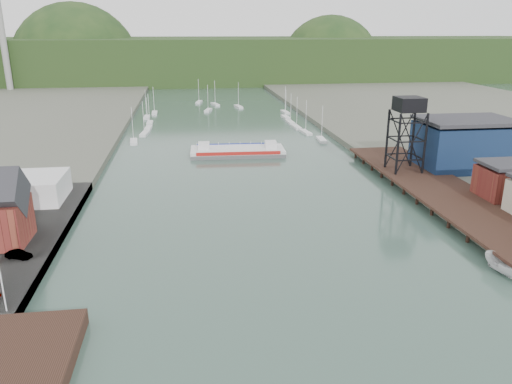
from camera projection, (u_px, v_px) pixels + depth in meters
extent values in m
plane|color=#2F4A43|center=(313.00, 352.00, 51.70)|extent=(600.00, 600.00, 0.00)
cube|color=black|center=(17.00, 370.00, 47.61)|extent=(10.00, 18.00, 1.80)
cube|color=black|center=(440.00, 188.00, 98.30)|extent=(14.00, 70.00, 0.50)
cylinder|color=black|center=(410.00, 195.00, 97.86)|extent=(0.60, 0.60, 2.20)
cylinder|color=black|center=(468.00, 192.00, 99.44)|extent=(0.60, 0.60, 2.20)
cube|color=silver|center=(14.00, 189.00, 91.75)|extent=(18.00, 12.00, 4.50)
cylinder|color=black|center=(398.00, 145.00, 104.94)|extent=(0.50, 0.50, 13.00)
cylinder|color=black|center=(425.00, 144.00, 105.73)|extent=(0.50, 0.50, 13.00)
cylinder|color=black|center=(387.00, 139.00, 110.59)|extent=(0.50, 0.50, 13.00)
cylinder|color=black|center=(413.00, 138.00, 111.38)|extent=(0.50, 0.50, 13.00)
cube|color=black|center=(409.00, 104.00, 105.66)|extent=(5.50, 5.50, 3.00)
cube|color=#0D1C39|center=(464.00, 146.00, 112.65)|extent=(20.00, 14.00, 10.00)
cube|color=#2D2D33|center=(468.00, 120.00, 110.81)|extent=(20.50, 14.50, 0.80)
cube|color=maroon|center=(506.00, 184.00, 92.06)|extent=(9.00, 8.00, 6.00)
cube|color=silver|center=(134.00, 142.00, 145.71)|extent=(2.67, 7.65, 0.90)
cube|color=silver|center=(145.00, 134.00, 156.73)|extent=(2.81, 7.67, 0.90)
cube|color=silver|center=(148.00, 128.00, 165.15)|extent=(2.35, 7.59, 0.90)
cube|color=silver|center=(150.00, 123.00, 174.47)|extent=(2.01, 7.50, 0.90)
cube|color=silver|center=(147.00, 117.00, 185.75)|extent=(2.00, 7.50, 0.90)
cube|color=silver|center=(155.00, 113.00, 195.31)|extent=(2.16, 7.54, 0.90)
cube|color=silver|center=(321.00, 140.00, 148.38)|extent=(2.53, 7.62, 0.90)
cube|color=silver|center=(306.00, 132.00, 158.90)|extent=(2.76, 7.67, 0.90)
cube|color=silver|center=(297.00, 127.00, 167.03)|extent=(2.22, 7.56, 0.90)
cube|color=silver|center=(291.00, 123.00, 175.46)|extent=(2.18, 7.54, 0.90)
cube|color=silver|center=(286.00, 117.00, 185.95)|extent=(2.46, 7.61, 0.90)
cube|color=silver|center=(285.00, 112.00, 197.15)|extent=(2.48, 7.61, 0.90)
cube|color=silver|center=(208.00, 110.00, 201.69)|extent=(3.78, 7.76, 0.90)
cube|color=silver|center=(239.00, 107.00, 210.95)|extent=(3.31, 7.74, 0.90)
cube|color=silver|center=(215.00, 104.00, 217.25)|extent=(3.76, 7.76, 0.90)
cube|color=silver|center=(199.00, 102.00, 223.88)|extent=(3.40, 7.74, 0.90)
cylinder|color=gray|center=(2.00, 32.00, 249.99)|extent=(3.20, 3.20, 60.00)
cube|color=#193216|center=(202.00, 60.00, 330.17)|extent=(500.00, 120.00, 28.00)
sphere|color=#193216|center=(78.00, 67.00, 320.90)|extent=(80.00, 80.00, 80.00)
sphere|color=#193216|center=(329.00, 67.00, 353.28)|extent=(70.00, 70.00, 70.00)
cube|color=#535356|center=(238.00, 153.00, 132.12)|extent=(24.94, 10.87, 0.98)
cube|color=silver|center=(237.00, 150.00, 131.85)|extent=(24.94, 10.87, 0.79)
cube|color=#AF1814|center=(239.00, 154.00, 127.10)|extent=(21.58, 1.09, 0.88)
cube|color=navy|center=(236.00, 145.00, 136.47)|extent=(21.58, 1.09, 0.88)
cube|color=silver|center=(204.00, 146.00, 130.68)|extent=(3.07, 3.07, 1.96)
cube|color=silver|center=(271.00, 145.00, 132.27)|extent=(3.07, 3.07, 1.96)
imported|color=silver|center=(503.00, 266.00, 67.69)|extent=(3.06, 6.69, 2.51)
imported|color=#999999|center=(19.00, 255.00, 68.89)|extent=(3.81, 2.46, 1.19)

